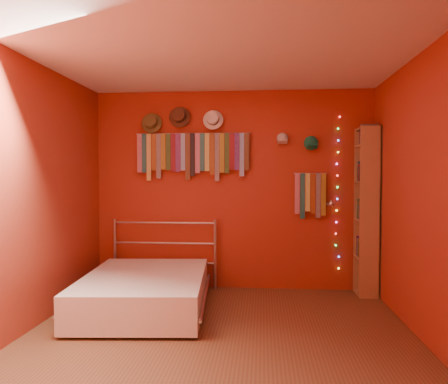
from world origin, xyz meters
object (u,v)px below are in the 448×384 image
(tie_rack, at_px, (192,153))
(bookshelf, at_px, (370,210))
(reading_lamp, at_px, (331,204))
(bed, at_px, (145,291))

(tie_rack, relative_size, bookshelf, 0.72)
(reading_lamp, bearing_deg, bed, -158.75)
(tie_rack, height_order, bed, tie_rack)
(tie_rack, xyz_separation_m, reading_lamp, (1.70, -0.16, -0.63))
(tie_rack, xyz_separation_m, bed, (-0.35, -0.96, -1.51))
(reading_lamp, relative_size, bookshelf, 0.15)
(tie_rack, height_order, bookshelf, bookshelf)
(reading_lamp, distance_m, bed, 2.37)
(tie_rack, bearing_deg, bed, -110.29)
(bookshelf, xyz_separation_m, bed, (-2.52, -0.80, -0.81))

